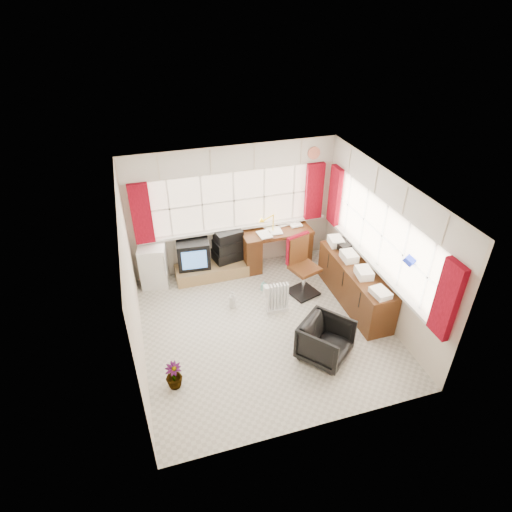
{
  "coord_description": "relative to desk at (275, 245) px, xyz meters",
  "views": [
    {
      "loc": [
        -1.72,
        -5.11,
        4.94
      ],
      "look_at": [
        0.0,
        0.55,
        1.09
      ],
      "focal_mm": 30.0,
      "sensor_mm": 36.0,
      "label": 1
    }
  ],
  "objects": [
    {
      "name": "spray_bottle_b",
      "position": [
        -0.5,
        -0.8,
        -0.34
      ],
      "size": [
        0.12,
        0.12,
        0.2
      ],
      "primitive_type": "imported",
      "rotation": [
        0.0,
        0.0,
        -0.55
      ],
      "color": "#88CBC0",
      "rests_on": "ground"
    },
    {
      "name": "desk_lamp",
      "position": [
        -0.08,
        -0.07,
        0.62
      ],
      "size": [
        0.17,
        0.15,
        0.39
      ],
      "color": "yellow",
      "rests_on": "desk"
    },
    {
      "name": "room_walls",
      "position": [
        -0.79,
        -1.8,
        1.06
      ],
      "size": [
        4.0,
        4.0,
        4.0
      ],
      "color": "beige",
      "rests_on": "ground"
    },
    {
      "name": "flower_vase",
      "position": [
        -2.41,
        -2.6,
        -0.23
      ],
      "size": [
        0.25,
        0.25,
        0.43
      ],
      "primitive_type": "imported",
      "rotation": [
        0.0,
        0.0,
        0.05
      ],
      "color": "black",
      "rests_on": "ground"
    },
    {
      "name": "spray_bottle_a",
      "position": [
        -1.18,
        -1.12,
        -0.28
      ],
      "size": [
        0.18,
        0.18,
        0.33
      ],
      "primitive_type": "imported",
      "rotation": [
        0.0,
        0.0,
        0.64
      ],
      "color": "silver",
      "rests_on": "ground"
    },
    {
      "name": "hifi_stack",
      "position": [
        -0.95,
        0.06,
        0.1
      ],
      "size": [
        0.67,
        0.5,
        0.64
      ],
      "color": "black",
      "rests_on": "tv_bench"
    },
    {
      "name": "ground",
      "position": [
        -0.79,
        -1.8,
        -0.44
      ],
      "size": [
        4.0,
        4.0,
        0.0
      ],
      "primitive_type": "plane",
      "color": "beige",
      "rests_on": "ground"
    },
    {
      "name": "mini_fridge",
      "position": [
        -2.42,
        -0.0,
        -0.03
      ],
      "size": [
        0.56,
        0.57,
        0.83
      ],
      "color": "white",
      "rests_on": "ground"
    },
    {
      "name": "desk",
      "position": [
        0.0,
        0.0,
        0.0
      ],
      "size": [
        1.4,
        0.72,
        0.84
      ],
      "color": "#4A2711",
      "rests_on": "ground"
    },
    {
      "name": "overhead_cabinets",
      "position": [
        0.19,
        -0.82,
        1.81
      ],
      "size": [
        3.98,
        3.98,
        0.48
      ],
      "color": "silver",
      "rests_on": "room_walls"
    },
    {
      "name": "curtains",
      "position": [
        0.14,
        -0.88,
        1.01
      ],
      "size": [
        3.83,
        3.83,
        1.15
      ],
      "color": "maroon",
      "rests_on": "room_walls"
    },
    {
      "name": "window_back",
      "position": [
        -0.79,
        0.14,
        0.5
      ],
      "size": [
        3.7,
        0.12,
        3.6
      ],
      "color": "#FFE6C9",
      "rests_on": "room_walls"
    },
    {
      "name": "credenza",
      "position": [
        0.94,
        -1.6,
        -0.05
      ],
      "size": [
        0.5,
        2.0,
        0.85
      ],
      "color": "#4A2711",
      "rests_on": "ground"
    },
    {
      "name": "tv_bench",
      "position": [
        -1.34,
        -0.08,
        -0.32
      ],
      "size": [
        1.4,
        0.5,
        0.25
      ],
      "primitive_type": "cube",
      "color": "#9E7E4F",
      "rests_on": "ground"
    },
    {
      "name": "window_right",
      "position": [
        1.16,
        -1.8,
        0.5
      ],
      "size": [
        0.12,
        3.7,
        3.6
      ],
      "color": "#FFE6C9",
      "rests_on": "room_walls"
    },
    {
      "name": "file_tray",
      "position": [
        1.0,
        -0.93,
        0.37
      ],
      "size": [
        0.34,
        0.41,
        0.12
      ],
      "primitive_type": "cube",
      "rotation": [
        0.0,
        0.0,
        0.16
      ],
      "color": "black",
      "rests_on": "credenza"
    },
    {
      "name": "radiator",
      "position": [
        -0.46,
        -1.46,
        -0.21
      ],
      "size": [
        0.39,
        0.17,
        0.58
      ],
      "color": "white",
      "rests_on": "ground"
    },
    {
      "name": "crt_tv",
      "position": [
        -1.65,
        0.07,
        0.08
      ],
      "size": [
        0.65,
        0.62,
        0.55
      ],
      "color": "black",
      "rests_on": "tv_bench"
    },
    {
      "name": "task_chair",
      "position": [
        0.14,
        -0.99,
        0.17
      ],
      "size": [
        0.61,
        0.63,
        1.15
      ],
      "color": "black",
      "rests_on": "ground"
    },
    {
      "name": "office_chair",
      "position": [
        -0.12,
        -2.69,
        -0.12
      ],
      "size": [
        1.0,
        1.0,
        0.66
      ],
      "primitive_type": "imported",
      "rotation": [
        0.0,
        0.0,
        0.69
      ],
      "color": "black",
      "rests_on": "ground"
    }
  ]
}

